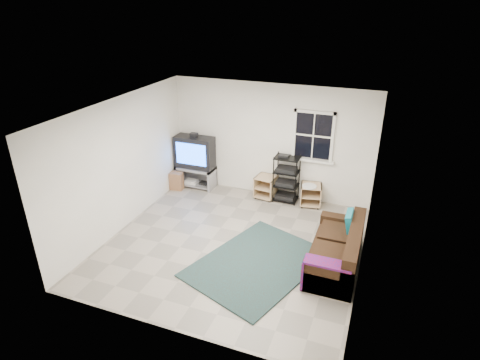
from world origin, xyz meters
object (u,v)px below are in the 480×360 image
at_px(side_table_left, 266,186).
at_px(av_rack, 286,181).
at_px(tv_unit, 195,158).
at_px(side_table_right, 311,193).
at_px(sofa, 337,251).

bearing_deg(side_table_left, av_rack, -1.63).
height_order(tv_unit, av_rack, tv_unit).
bearing_deg(side_table_right, side_table_left, 179.14).
bearing_deg(side_table_left, side_table_right, -0.86).
bearing_deg(tv_unit, av_rack, 0.91).
xyz_separation_m(av_rack, side_table_right, (0.57, -0.00, -0.19)).
distance_m(side_table_left, side_table_right, 1.03).
bearing_deg(tv_unit, side_table_right, 0.68).
bearing_deg(tv_unit, sofa, -28.63).
height_order(side_table_left, sofa, sofa).
bearing_deg(tv_unit, side_table_left, 1.57).
xyz_separation_m(av_rack, side_table_left, (-0.46, 0.01, -0.20)).
distance_m(tv_unit, av_rack, 2.26).
relative_size(side_table_left, side_table_right, 0.99).
bearing_deg(sofa, side_table_left, 132.82).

